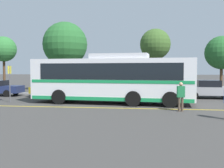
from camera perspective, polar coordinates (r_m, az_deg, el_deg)
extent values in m
plane|color=#423F3D|center=(18.80, -1.17, -4.06)|extent=(220.00, 220.00, 0.00)
cube|color=gold|center=(16.19, -1.02, -5.22)|extent=(31.06, 0.20, 0.01)
cube|color=#99999E|center=(23.99, 1.79, -2.32)|extent=(39.06, 0.36, 0.15)
cube|color=silver|center=(18.20, 0.00, 1.09)|extent=(11.24, 3.50, 2.77)
cube|color=black|center=(18.19, 0.00, 2.78)|extent=(9.70, 3.40, 1.08)
cube|color=#198C4C|center=(18.21, 0.00, 0.70)|extent=(11.02, 3.52, 0.20)
cube|color=#198C4C|center=(18.29, 0.00, -2.87)|extent=(11.02, 3.51, 0.24)
cube|color=black|center=(20.16, -15.59, 1.30)|extent=(0.24, 2.21, 2.06)
cube|color=black|center=(20.16, -15.64, 4.68)|extent=(0.20, 1.76, 0.24)
cube|color=silver|center=(18.10, 1.72, 6.01)|extent=(4.04, 2.35, 0.35)
cube|color=black|center=(20.36, -16.23, -2.08)|extent=(0.21, 1.89, 0.04)
cube|color=black|center=(20.38, -16.23, -2.64)|extent=(0.21, 1.89, 0.04)
cylinder|color=black|center=(18.22, -11.44, -2.77)|extent=(1.02, 0.37, 1.00)
cylinder|color=black|center=(20.44, -8.68, -2.11)|extent=(1.02, 0.37, 1.00)
cylinder|color=black|center=(16.81, 4.63, -3.21)|extent=(1.02, 0.37, 1.00)
cylinder|color=black|center=(19.19, 5.64, -2.43)|extent=(1.02, 0.37, 1.00)
cylinder|color=black|center=(16.65, 12.58, -3.34)|extent=(1.02, 0.37, 1.00)
cylinder|color=black|center=(19.05, 12.59, -2.53)|extent=(1.02, 0.37, 1.00)
cylinder|color=black|center=(25.91, -20.23, -1.61)|extent=(0.60, 0.21, 0.60)
cylinder|color=black|center=(24.48, -21.92, -1.91)|extent=(0.60, 0.21, 0.60)
cube|color=olive|center=(23.45, -11.66, -1.27)|extent=(4.58, 1.94, 0.56)
cube|color=black|center=(23.38, -11.40, -0.02)|extent=(1.93, 1.70, 0.47)
cylinder|color=black|center=(23.15, -15.71, -2.08)|extent=(0.60, 0.20, 0.60)
cylinder|color=black|center=(24.83, -14.04, -1.71)|extent=(0.60, 0.20, 0.60)
cylinder|color=black|center=(22.17, -8.97, -2.22)|extent=(0.60, 0.20, 0.60)
cylinder|color=black|center=(23.92, -7.72, -1.82)|extent=(0.60, 0.20, 0.60)
cube|color=navy|center=(22.05, 3.39, -1.52)|extent=(4.42, 1.78, 0.54)
cube|color=black|center=(22.02, 3.11, -0.12)|extent=(1.87, 1.54, 0.54)
cylinder|color=black|center=(22.81, 6.98, -2.06)|extent=(0.60, 0.21, 0.60)
cylinder|color=black|center=(21.18, 6.89, -2.46)|extent=(0.60, 0.21, 0.60)
cylinder|color=black|center=(23.03, 0.17, -1.99)|extent=(0.60, 0.21, 0.60)
cylinder|color=black|center=(21.42, -0.44, -2.37)|extent=(0.60, 0.21, 0.60)
cube|color=#9E9EA3|center=(22.90, 20.52, -1.38)|extent=(4.31, 2.06, 0.66)
cube|color=black|center=(22.85, 20.29, 0.12)|extent=(1.86, 1.70, 0.54)
cylinder|color=black|center=(24.01, 23.24, -2.03)|extent=(0.61, 0.24, 0.60)
cylinder|color=black|center=(23.60, 17.04, -2.00)|extent=(0.61, 0.24, 0.60)
cylinder|color=black|center=(21.90, 17.51, -2.40)|extent=(0.61, 0.24, 0.60)
cylinder|color=brown|center=(15.30, 14.41, -4.30)|extent=(0.14, 0.14, 0.80)
cylinder|color=brown|center=(15.34, 15.03, -4.29)|extent=(0.14, 0.14, 0.80)
cube|color=#1E723F|center=(15.24, 14.76, -1.62)|extent=(0.44, 0.27, 0.63)
sphere|color=tan|center=(15.21, 14.78, -0.02)|extent=(0.22, 0.22, 0.22)
cylinder|color=#59595E|center=(20.19, -21.36, 0.03)|extent=(0.07, 0.07, 2.67)
cube|color=yellow|center=(20.16, -21.42, 2.89)|extent=(0.07, 0.40, 0.56)
cylinder|color=#513823|center=(28.27, 22.67, 0.96)|extent=(0.28, 0.28, 2.81)
sphere|color=#28662D|center=(28.31, 22.78, 6.32)|extent=(3.31, 3.31, 3.31)
cylinder|color=#513823|center=(26.18, 9.34, 2.03)|extent=(0.28, 0.28, 3.74)
sphere|color=#3D6028|center=(26.30, 9.40, 8.57)|extent=(3.00, 3.00, 3.00)
cylinder|color=#513823|center=(32.43, -22.41, 1.94)|extent=(0.28, 0.28, 3.63)
sphere|color=#337A38|center=(32.51, -22.52, 7.04)|extent=(2.86, 2.86, 2.86)
cylinder|color=#513823|center=(29.70, -10.12, 1.75)|extent=(0.28, 0.28, 3.33)
sphere|color=#28662D|center=(29.83, -10.19, 8.52)|extent=(4.92, 4.92, 4.92)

